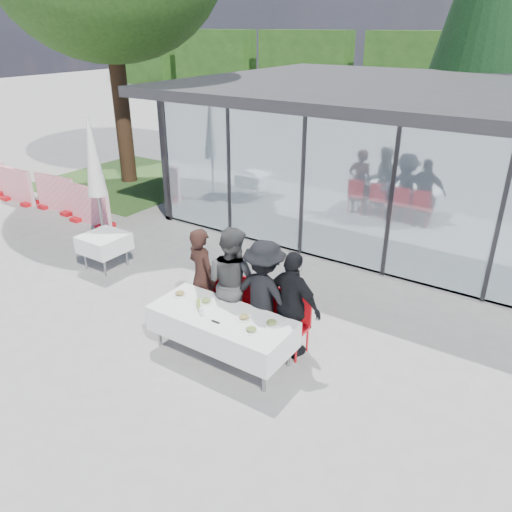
{
  "coord_description": "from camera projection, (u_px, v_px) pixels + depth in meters",
  "views": [
    {
      "loc": [
        3.95,
        -5.06,
        4.73
      ],
      "look_at": [
        -0.23,
        1.2,
        1.23
      ],
      "focal_mm": 35.0,
      "sensor_mm": 36.0,
      "label": 1
    }
  ],
  "objects": [
    {
      "name": "plate_extra",
      "position": [
        251.0,
        330.0,
        7.11
      ],
      "size": [
        0.24,
        0.24,
        0.07
      ],
      "color": "white",
      "rests_on": "dining_table"
    },
    {
      "name": "diner_chair_a",
      "position": [
        207.0,
        291.0,
        8.64
      ],
      "size": [
        0.44,
        0.44,
        0.97
      ],
      "color": "red",
      "rests_on": "ground"
    },
    {
      "name": "diner_a",
      "position": [
        202.0,
        276.0,
        8.42
      ],
      "size": [
        0.77,
        0.77,
        1.73
      ],
      "primitive_type": "imported",
      "rotation": [
        0.0,
        0.0,
        2.88
      ],
      "color": "#311B16",
      "rests_on": "ground"
    },
    {
      "name": "juice_bottle",
      "position": [
        198.0,
        304.0,
        7.66
      ],
      "size": [
        0.06,
        0.06,
        0.16
      ],
      "primitive_type": "cylinder",
      "color": "#90AF49",
      "rests_on": "dining_table"
    },
    {
      "name": "dining_table",
      "position": [
        222.0,
        326.0,
        7.62
      ],
      "size": [
        2.26,
        0.96,
        0.75
      ],
      "color": "white",
      "rests_on": "ground"
    },
    {
      "name": "diner_chair_b",
      "position": [
        236.0,
        301.0,
        8.32
      ],
      "size": [
        0.44,
        0.44,
        0.97
      ],
      "color": "red",
      "rests_on": "ground"
    },
    {
      "name": "diner_c",
      "position": [
        264.0,
        295.0,
        7.77
      ],
      "size": [
        1.2,
        1.2,
        1.8
      ],
      "primitive_type": "imported",
      "rotation": [
        0.0,
        0.0,
        3.11
      ],
      "color": "black",
      "rests_on": "ground"
    },
    {
      "name": "folded_eyeglasses",
      "position": [
        216.0,
        322.0,
        7.33
      ],
      "size": [
        0.14,
        0.03,
        0.01
      ],
      "primitive_type": "cube",
      "color": "black",
      "rests_on": "dining_table"
    },
    {
      "name": "spare_table_left",
      "position": [
        104.0,
        243.0,
        10.48
      ],
      "size": [
        0.86,
        0.86,
        0.74
      ],
      "color": "white",
      "rests_on": "ground"
    },
    {
      "name": "plate_c",
      "position": [
        244.0,
        317.0,
        7.4
      ],
      "size": [
        0.24,
        0.24,
        0.07
      ],
      "color": "white",
      "rests_on": "dining_table"
    },
    {
      "name": "diner_chair_d",
      "position": [
        295.0,
        321.0,
        7.75
      ],
      "size": [
        0.44,
        0.44,
        0.97
      ],
      "color": "red",
      "rests_on": "ground"
    },
    {
      "name": "grass_patch",
      "position": [
        130.0,
        180.0,
        16.6
      ],
      "size": [
        5.0,
        5.0,
        0.02
      ],
      "primitive_type": "cube",
      "color": "#385926",
      "rests_on": "ground"
    },
    {
      "name": "plate_d",
      "position": [
        272.0,
        323.0,
        7.27
      ],
      "size": [
        0.24,
        0.24,
        0.07
      ],
      "color": "white",
      "rests_on": "dining_table"
    },
    {
      "name": "market_umbrella",
      "position": [
        94.0,
        164.0,
        10.95
      ],
      "size": [
        0.5,
        0.5,
        3.0
      ],
      "color": "black",
      "rests_on": "ground"
    },
    {
      "name": "drinking_glasses",
      "position": [
        201.0,
        311.0,
        7.52
      ],
      "size": [
        0.07,
        0.07,
        0.1
      ],
      "color": "silver",
      "rests_on": "dining_table"
    },
    {
      "name": "diner_b",
      "position": [
        232.0,
        282.0,
        8.07
      ],
      "size": [
        0.98,
        0.98,
        1.89
      ],
      "primitive_type": "imported",
      "rotation": [
        0.0,
        0.0,
        3.08
      ],
      "color": "#474747",
      "rests_on": "ground"
    },
    {
      "name": "pavilion",
      "position": [
        493.0,
        142.0,
        12.04
      ],
      "size": [
        14.8,
        8.8,
        3.44
      ],
      "color": "gray",
      "rests_on": "ground"
    },
    {
      "name": "plate_a",
      "position": [
        180.0,
        294.0,
        8.06
      ],
      "size": [
        0.24,
        0.24,
        0.07
      ],
      "color": "white",
      "rests_on": "dining_table"
    },
    {
      "name": "plate_b",
      "position": [
        206.0,
        301.0,
        7.84
      ],
      "size": [
        0.24,
        0.24,
        0.07
      ],
      "color": "white",
      "rests_on": "dining_table"
    },
    {
      "name": "treeline",
      "position": [
        486.0,
        72.0,
        28.99
      ],
      "size": [
        62.5,
        2.0,
        4.4
      ],
      "color": "#1B3C13",
      "rests_on": "ground"
    },
    {
      "name": "ground",
      "position": [
        226.0,
        357.0,
        7.8
      ],
      "size": [
        90.0,
        90.0,
        0.0
      ],
      "primitive_type": "plane",
      "color": "gray",
      "rests_on": "ground"
    },
    {
      "name": "diner_chair_c",
      "position": [
        268.0,
        312.0,
        8.01
      ],
      "size": [
        0.44,
        0.44,
        0.97
      ],
      "color": "red",
      "rests_on": "ground"
    },
    {
      "name": "diner_d",
      "position": [
        292.0,
        305.0,
        7.53
      ],
      "size": [
        1.17,
        1.17,
        1.75
      ],
      "primitive_type": "imported",
      "rotation": [
        0.0,
        0.0,
        2.99
      ],
      "color": "black",
      "rests_on": "ground"
    },
    {
      "name": "construction_barriers",
      "position": [
        19.0,
        187.0,
        14.49
      ],
      "size": [
        7.8,
        0.6,
        1.0
      ],
      "color": "red",
      "rests_on": "ground"
    }
  ]
}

